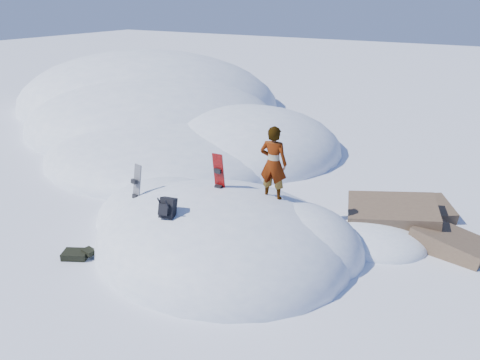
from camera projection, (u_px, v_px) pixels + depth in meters
The scene contains 9 objects.
ground at pixel (220, 247), 12.37m from camera, with size 120.00×120.00×0.00m, color silver.
snow_mound at pixel (220, 241), 12.65m from camera, with size 8.00×6.00×3.00m.
snow_ridge at pixel (158, 118), 25.20m from camera, with size 21.50×18.50×6.40m.
rock_outcrop at pixel (391, 234), 13.00m from camera, with size 4.68×4.41×1.68m.
snowboard_red at pixel (219, 181), 12.30m from camera, with size 0.30×0.25×1.58m.
snowboard_dark at pixel (136, 190), 12.90m from camera, with size 0.33×0.34×1.47m.
backpack at pixel (167, 208), 11.02m from camera, with size 0.42×0.50×0.59m.
gear_pile at pixel (78, 254), 11.82m from camera, with size 0.84×0.67×0.22m.
person at pixel (273, 163), 11.78m from camera, with size 0.71×0.47×1.95m, color slate.
Camera 1 is at (6.00, -9.05, 6.22)m, focal length 35.00 mm.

